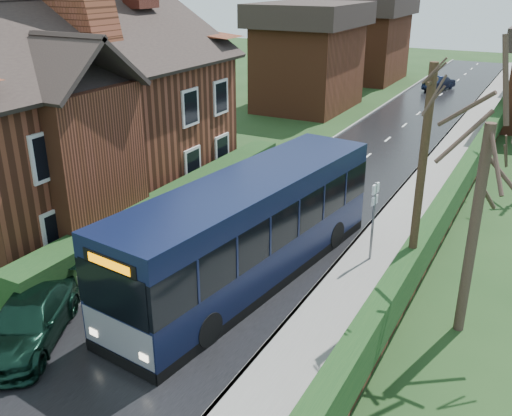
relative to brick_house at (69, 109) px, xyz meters
The scene contains 17 objects.
ground 10.87m from the brick_house, 28.67° to the right, with size 140.00×140.00×0.00m, color #25411C.
road 11.07m from the brick_house, 30.89° to the left, with size 6.00×100.00×0.02m, color black.
pavement 14.64m from the brick_house, 21.92° to the left, with size 2.50×100.00×0.14m, color slate.
kerb_right 13.59m from the brick_house, 23.91° to the left, with size 0.12×100.00×0.14m, color gray.
kerb_left 8.85m from the brick_house, 42.59° to the left, with size 0.12×100.00×0.10m, color gray.
front_hedge 6.02m from the brick_house, ahead, with size 1.20×16.00×1.60m, color black.
picket_fence 6.83m from the brick_house, ahead, with size 0.10×16.00×0.90m, color #9C8E69, non-canonical shape.
right_wall_hedge 15.80m from the brick_house, 19.77° to the left, with size 0.60×50.00×1.80m.
brick_house is the anchor object (origin of this frame).
bus 10.08m from the brick_house, 11.84° to the right, with size 4.03×11.90×3.54m.
car_silver 8.30m from the brick_house, 37.10° to the left, with size 1.66×4.12×1.40m, color silver.
car_green 10.55m from the brick_house, 53.75° to the right, with size 1.82×4.46×1.30m, color black.
car_distant 36.39m from the brick_house, 77.11° to the left, with size 1.34×3.84×1.26m, color black.
bus_stop_sign 13.00m from the brick_house, ahead, with size 0.12×0.45×3.00m.
telegraph_pole 14.57m from the brick_house, ahead, with size 0.25×0.95×7.32m.
tree_right_near 16.50m from the brick_house, ahead, with size 4.01×4.01×8.67m.
tree_house_side 10.84m from the brick_house, 116.96° to the left, with size 4.59×4.59×10.44m.
Camera 1 is at (8.93, -11.99, 9.51)m, focal length 40.00 mm.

